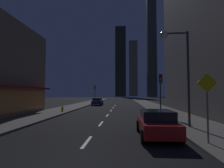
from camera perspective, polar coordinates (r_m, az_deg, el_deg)
name	(u,v)px	position (r m, az deg, el deg)	size (l,w,h in m)	color
ground_plane	(116,105)	(37.54, 1.20, -6.78)	(78.00, 136.00, 0.10)	black
sidewalk_right	(149,104)	(37.84, 11.92, -6.49)	(4.00, 76.00, 0.15)	#605E59
sidewalk_left	(83,104)	(38.51, -9.32, -6.46)	(4.00, 76.00, 0.15)	#605E59
lane_marking_center	(107,115)	(19.25, -1.52, -10.14)	(0.16, 33.40, 0.01)	silver
skyscraper_distant_tall	(121,62)	(131.49, 2.81, 7.19)	(7.70, 6.98, 51.60)	#2E2B22
skyscraper_distant_mid	(133,69)	(167.15, 6.87, 5.01)	(7.81, 7.16, 51.66)	#635E4A
skyscraper_distant_short	(151,42)	(122.51, 12.68, 13.19)	(5.84, 6.54, 73.05)	#433F32
car_parked_near	(156,123)	(10.22, 14.23, -12.18)	(1.98, 4.24, 1.45)	#B21919
car_parked_far	(97,102)	(35.79, -4.76, -5.68)	(1.98, 4.24, 1.45)	navy
fire_hydrant_far_left	(62,109)	(23.01, -15.80, -7.75)	(0.42, 0.30, 0.65)	gold
traffic_light_near_right	(161,85)	(18.42, 15.48, -0.42)	(0.32, 0.48, 4.20)	#2D2D2D
traffic_light_far_left	(95,90)	(44.00, -5.60, -2.00)	(0.32, 0.48, 4.20)	#2D2D2D
street_lamp_right	(176,54)	(13.03, 19.95, 9.03)	(1.96, 0.56, 6.58)	#38383D
pedestrian_crossing_sign	(207,101)	(9.11, 28.54, -4.96)	(0.91, 0.08, 3.15)	slate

